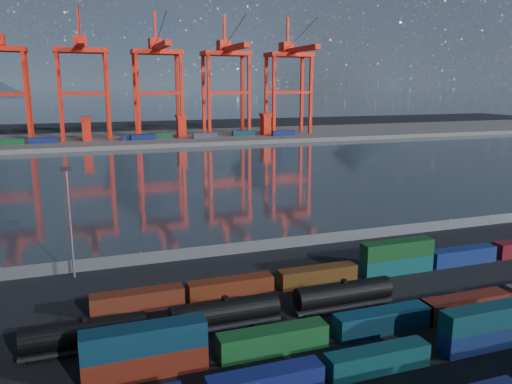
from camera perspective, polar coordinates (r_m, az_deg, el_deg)
name	(u,v)px	position (r m, az deg, el deg)	size (l,w,h in m)	color
ground	(339,323)	(62.57, 9.44, -14.58)	(700.00, 700.00, 0.00)	black
harbor_water	(177,176)	(158.61, -9.01, 1.87)	(700.00, 700.00, 0.00)	#273238
far_quay	(139,139)	(261.53, -13.24, 5.95)	(700.00, 70.00, 2.00)	#514F4C
distant_mountains	(104,19)	(1662.31, -16.96, 18.34)	(2470.00, 1100.00, 520.00)	#1E2630
container_row_mid	(394,315)	(61.85, 15.51, -13.38)	(128.10, 2.45, 5.23)	navy
container_row_north	(264,281)	(69.66, 0.92, -10.19)	(140.94, 2.37, 5.04)	navy
tanker_string	(4,347)	(58.65, -26.85, -15.51)	(90.71, 2.84, 4.06)	black
waterfront_fence	(260,246)	(85.84, 0.44, -6.15)	(160.12, 0.12, 2.20)	#595B5E
yard_light_mast	(70,217)	(77.01, -20.53, -2.67)	(1.60, 0.40, 16.60)	slate
gantry_cranes	(120,62)	(253.01, -15.23, 14.15)	(199.12, 46.31, 62.71)	red
quay_containers	(118,138)	(245.93, -15.45, 5.99)	(172.58, 10.99, 2.60)	navy
straddle_carriers	(135,127)	(250.74, -13.64, 7.24)	(140.00, 7.00, 11.10)	red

